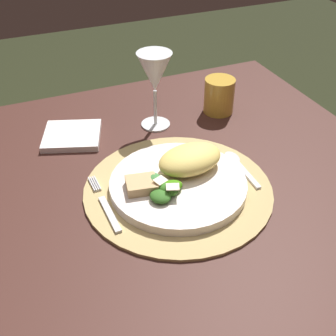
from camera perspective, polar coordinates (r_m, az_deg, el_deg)
name	(u,v)px	position (r m, az deg, el deg)	size (l,w,h in m)	color
dining_table	(137,252)	(0.98, -4.02, -10.84)	(1.11, 0.90, 0.71)	#3F211B
placemat	(178,189)	(0.85, 1.31, -2.77)	(0.36, 0.36, 0.01)	tan
dinner_plate	(178,184)	(0.85, 1.32, -2.14)	(0.26, 0.26, 0.02)	white
pasta_serving	(190,159)	(0.86, 2.87, 1.15)	(0.13, 0.09, 0.04)	#ECCF66
salad_greens	(162,187)	(0.81, -0.79, -2.44)	(0.07, 0.10, 0.02)	#387536
bread_piece	(142,185)	(0.82, -3.45, -2.18)	(0.06, 0.05, 0.02)	tan
fork	(105,205)	(0.82, -8.10, -4.83)	(0.02, 0.17, 0.00)	silver
spoon	(237,163)	(0.92, 8.90, 0.70)	(0.03, 0.13, 0.01)	silver
napkin	(72,136)	(1.03, -12.31, 4.13)	(0.13, 0.12, 0.01)	white
wine_glass	(155,74)	(0.99, -1.74, 12.02)	(0.08, 0.08, 0.18)	silver
amber_tumbler	(219,96)	(1.10, 6.64, 9.29)	(0.07, 0.07, 0.09)	gold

